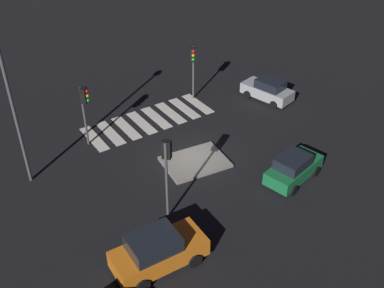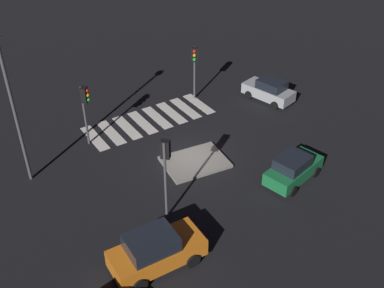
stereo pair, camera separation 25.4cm
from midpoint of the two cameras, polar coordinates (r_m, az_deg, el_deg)
The scene contains 10 objects.
ground_plane at distance 27.80m, azimuth 0.26°, elevation -1.70°, with size 80.00×80.00×0.00m, color black.
traffic_island at distance 27.30m, azimuth 0.63°, elevation -2.23°, with size 3.96×3.17×0.18m.
car_orange at distance 21.05m, azimuth -4.14°, elevation -12.98°, with size 4.37×2.17×1.87m.
car_green at distance 26.26m, azimuth 12.67°, elevation -2.98°, with size 3.94×2.35×1.63m.
car_silver at distance 33.94m, azimuth 9.70°, elevation 6.56°, with size 2.42×3.97×1.63m.
traffic_light_north at distance 21.76m, azimuth -2.95°, elevation -2.07°, with size 0.53×0.54×4.57m.
traffic_light_south at distance 32.60m, azimuth 0.54°, elevation 10.25°, with size 0.54×0.53×4.01m.
traffic_light_east at distance 28.15m, azimuth -12.80°, elevation 5.10°, with size 0.54×0.53×3.95m.
street_lamp at distance 24.69m, azimuth -21.49°, elevation 6.72°, with size 0.56×0.56×8.78m.
crosswalk_near at distance 31.53m, azimuth -5.00°, elevation 2.98°, with size 8.75×3.20×0.02m.
Camera 2 is at (12.38, 18.74, 16.38)m, focal length 43.21 mm.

